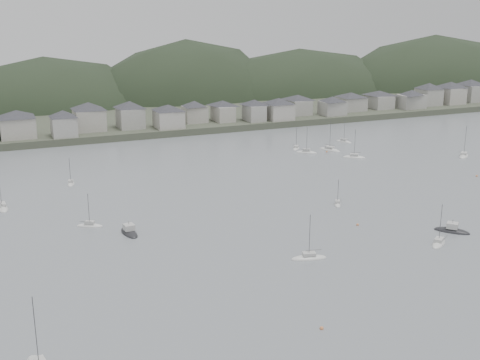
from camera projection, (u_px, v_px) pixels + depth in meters
name	position (u px, v px, depth m)	size (l,w,h in m)	color
ground	(407.00, 315.00, 106.51)	(900.00, 900.00, 0.00)	slate
far_shore_land	(97.00, 99.00, 366.57)	(900.00, 250.00, 3.00)	#383D2D
forested_ridge	(115.00, 126.00, 349.26)	(851.55, 103.94, 102.57)	black
waterfront_town	(246.00, 108.00, 285.52)	(451.48, 28.46, 12.92)	#A19D93
sailboat_lead	(296.00, 148.00, 238.00)	(6.12, 6.75, 9.50)	silver
moored_fleet	(197.00, 224.00, 152.35)	(226.55, 159.80, 13.43)	silver
motor_launch_near	(452.00, 231.00, 147.41)	(7.87, 8.67, 4.05)	black
motor_launch_far	(129.00, 232.00, 146.32)	(3.91, 8.89, 4.05)	black
mooring_buoys	(282.00, 219.00, 156.43)	(153.85, 118.12, 0.70)	#CF7845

